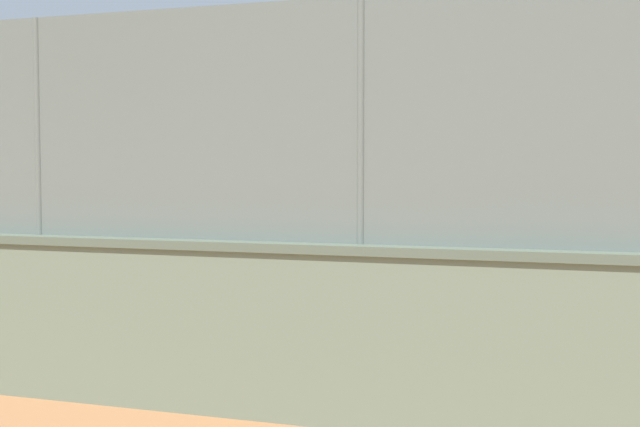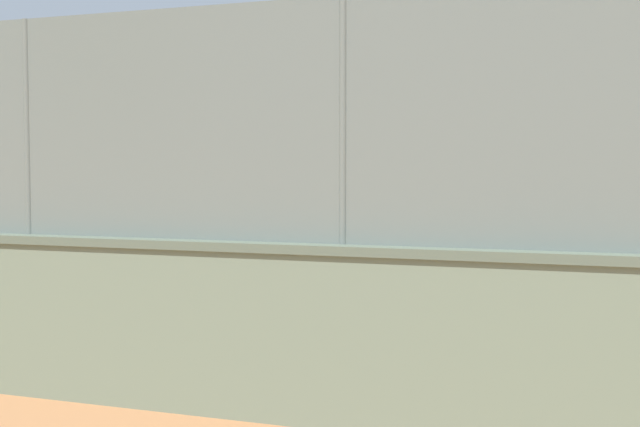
{
  "view_description": "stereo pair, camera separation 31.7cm",
  "coord_description": "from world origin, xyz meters",
  "px_view_note": "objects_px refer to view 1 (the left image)",
  "views": [
    {
      "loc": [
        -4.38,
        19.22,
        2.2
      ],
      "look_at": [
        -0.6,
        6.43,
        1.48
      ],
      "focal_mm": 46.27,
      "sensor_mm": 36.0,
      "label": 1
    },
    {
      "loc": [
        -4.69,
        19.12,
        2.2
      ],
      "look_at": [
        -0.6,
        6.43,
        1.48
      ],
      "focal_mm": 46.27,
      "sensor_mm": 36.0,
      "label": 2
    }
  ],
  "objects_px": {
    "player_near_wall_returning": "(478,229)",
    "player_foreground_swinging": "(117,224)",
    "player_at_service_line": "(435,224)",
    "sports_ball": "(437,230)"
  },
  "relations": [
    {
      "from": "player_near_wall_returning",
      "to": "player_foreground_swinging",
      "type": "xyz_separation_m",
      "value": [
        8.06,
        -0.23,
        -0.06
      ]
    },
    {
      "from": "player_near_wall_returning",
      "to": "player_foreground_swinging",
      "type": "relative_size",
      "value": 1.05
    },
    {
      "from": "player_near_wall_returning",
      "to": "player_at_service_line",
      "type": "bearing_deg",
      "value": -67.08
    },
    {
      "from": "player_at_service_line",
      "to": "player_near_wall_returning",
      "type": "bearing_deg",
      "value": 112.92
    },
    {
      "from": "player_at_service_line",
      "to": "player_near_wall_returning",
      "type": "xyz_separation_m",
      "value": [
        -1.3,
        3.08,
        0.13
      ]
    },
    {
      "from": "player_at_service_line",
      "to": "sports_ball",
      "type": "xyz_separation_m",
      "value": [
        -0.15,
        0.68,
        -0.09
      ]
    },
    {
      "from": "player_near_wall_returning",
      "to": "sports_ball",
      "type": "xyz_separation_m",
      "value": [
        1.15,
        -2.4,
        -0.22
      ]
    },
    {
      "from": "player_at_service_line",
      "to": "player_near_wall_returning",
      "type": "height_order",
      "value": "player_near_wall_returning"
    },
    {
      "from": "player_at_service_line",
      "to": "player_foreground_swinging",
      "type": "xyz_separation_m",
      "value": [
        6.75,
        2.85,
        0.07
      ]
    },
    {
      "from": "player_at_service_line",
      "to": "sports_ball",
      "type": "bearing_deg",
      "value": 102.48
    }
  ]
}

